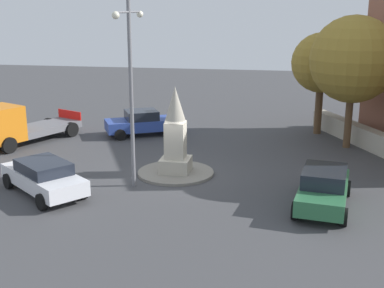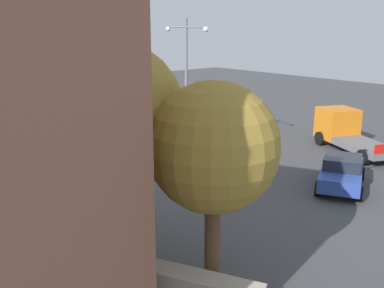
% 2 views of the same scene
% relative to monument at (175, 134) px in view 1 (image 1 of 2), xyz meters
% --- Properties ---
extents(ground_plane, '(80.00, 80.00, 0.00)m').
position_rel_monument_xyz_m(ground_plane, '(0.00, 0.00, -1.86)').
color(ground_plane, '#424244').
extents(traffic_island, '(3.42, 3.42, 0.12)m').
position_rel_monument_xyz_m(traffic_island, '(0.00, 0.00, -1.80)').
color(traffic_island, gray).
rests_on(traffic_island, ground).
extents(monument, '(1.31, 1.31, 3.84)m').
position_rel_monument_xyz_m(monument, '(0.00, 0.00, 0.00)').
color(monument, '#B2AA99').
rests_on(monument, traffic_island).
extents(streetlamp, '(3.39, 0.28, 7.57)m').
position_rel_monument_xyz_m(streetlamp, '(1.84, -1.40, 2.72)').
color(streetlamp, slate).
rests_on(streetlamp, ground).
extents(car_white_approaching, '(4.06, 4.52, 1.38)m').
position_rel_monument_xyz_m(car_white_approaching, '(3.38, -4.67, -1.12)').
color(car_white_approaching, silver).
rests_on(car_white_approaching, ground).
extents(car_blue_near_island, '(3.49, 4.50, 1.47)m').
position_rel_monument_xyz_m(car_blue_near_island, '(-6.73, -3.46, -1.11)').
color(car_blue_near_island, '#2D479E').
rests_on(car_blue_near_island, ground).
extents(car_green_waiting, '(4.46, 2.41, 1.49)m').
position_rel_monument_xyz_m(car_green_waiting, '(2.82, 6.24, -1.09)').
color(car_green_waiting, '#2D6B42').
rests_on(car_green_waiting, ground).
extents(truck_orange_parked_right, '(6.17, 4.28, 2.28)m').
position_rel_monument_xyz_m(truck_orange_parked_right, '(-3.20, -9.59, -0.77)').
color(truck_orange_parked_right, orange).
rests_on(truck_orange_parked_right, ground).
extents(tree_near_wall, '(3.45, 3.45, 5.91)m').
position_rel_monument_xyz_m(tree_near_wall, '(-8.94, 6.70, 2.29)').
color(tree_near_wall, brown).
rests_on(tree_near_wall, ground).
extents(tree_mid_cluster, '(4.49, 4.49, 6.92)m').
position_rel_monument_xyz_m(tree_mid_cluster, '(-6.04, 8.07, 2.81)').
color(tree_mid_cluster, brown).
rests_on(tree_mid_cluster, ground).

